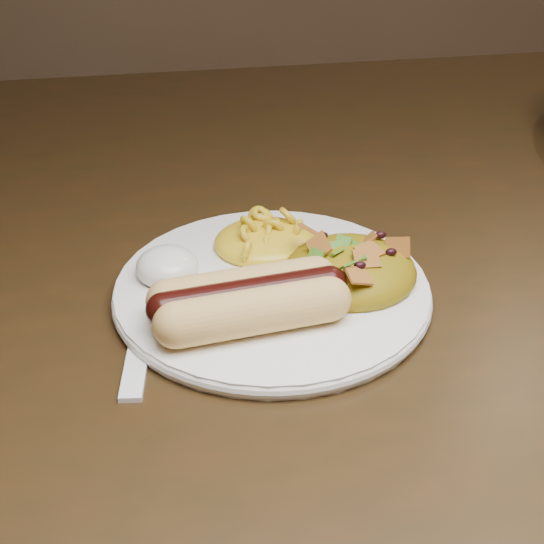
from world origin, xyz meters
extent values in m
cube|color=#331E0D|center=(0.00, 0.00, 0.73)|extent=(1.60, 0.90, 0.04)
cylinder|color=white|center=(-0.10, -0.13, 0.76)|extent=(0.30, 0.30, 0.01)
cylinder|color=#FCD46D|center=(-0.12, -0.19, 0.78)|extent=(0.11, 0.04, 0.03)
cylinder|color=#FCD46D|center=(-0.12, -0.16, 0.78)|extent=(0.11, 0.04, 0.03)
cylinder|color=#420C08|center=(-0.12, -0.17, 0.78)|extent=(0.12, 0.04, 0.02)
ellipsoid|color=yellow|center=(-0.09, -0.07, 0.78)|extent=(0.09, 0.09, 0.03)
ellipsoid|color=white|center=(-0.17, -0.11, 0.78)|extent=(0.06, 0.06, 0.03)
ellipsoid|color=#B16400|center=(-0.03, -0.13, 0.78)|extent=(0.10, 0.10, 0.04)
cube|color=white|center=(-0.20, -0.18, 0.75)|extent=(0.04, 0.16, 0.00)
camera|label=1|loc=(-0.18, -0.61, 1.08)|focal=50.00mm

